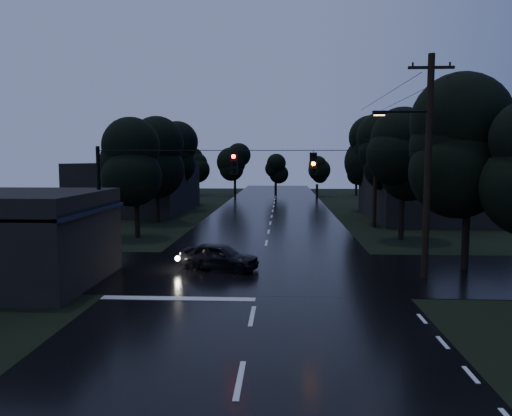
{
  "coord_description": "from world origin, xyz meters",
  "views": [
    {
      "loc": [
        1.02,
        -11.68,
        5.4
      ],
      "look_at": [
        -0.27,
        12.61,
        3.01
      ],
      "focal_mm": 35.0,
      "sensor_mm": 36.0,
      "label": 1
    }
  ],
  "objects": [
    {
      "name": "tree_left_a",
      "position": [
        -9.0,
        22.0,
        5.24
      ],
      "size": [
        3.92,
        3.92,
        8.26
      ],
      "color": "black",
      "rests_on": "ground"
    },
    {
      "name": "anchor_pole_left",
      "position": [
        -7.5,
        11.0,
        3.0
      ],
      "size": [
        0.18,
        0.18,
        6.0
      ],
      "primitive_type": "cylinder",
      "color": "black",
      "rests_on": "ground"
    },
    {
      "name": "ground",
      "position": [
        0.0,
        0.0,
        0.0
      ],
      "size": [
        160.0,
        160.0,
        0.0
      ],
      "primitive_type": "plane",
      "color": "black",
      "rests_on": "ground"
    },
    {
      "name": "utility_pole_far",
      "position": [
        8.3,
        28.0,
        3.88
      ],
      "size": [
        2.0,
        0.3,
        7.5
      ],
      "color": "black",
      "rests_on": "ground"
    },
    {
      "name": "span_signals",
      "position": [
        0.56,
        10.99,
        5.24
      ],
      "size": [
        15.0,
        0.37,
        1.12
      ],
      "color": "black",
      "rests_on": "ground"
    },
    {
      "name": "tree_corner_near",
      "position": [
        10.0,
        13.0,
        5.99
      ],
      "size": [
        4.48,
        4.48,
        9.44
      ],
      "color": "black",
      "rests_on": "ground"
    },
    {
      "name": "tree_left_c",
      "position": [
        -10.2,
        40.0,
        5.99
      ],
      "size": [
        4.48,
        4.48,
        9.44
      ],
      "color": "black",
      "rests_on": "ground"
    },
    {
      "name": "tree_right_c",
      "position": [
        10.2,
        40.0,
        6.37
      ],
      "size": [
        4.76,
        4.76,
        10.03
      ],
      "color": "black",
      "rests_on": "ground"
    },
    {
      "name": "tree_left_b",
      "position": [
        -9.6,
        30.0,
        5.62
      ],
      "size": [
        4.2,
        4.2,
        8.85
      ],
      "color": "black",
      "rests_on": "ground"
    },
    {
      "name": "building_far_left",
      "position": [
        -14.0,
        40.0,
        2.5
      ],
      "size": [
        10.0,
        16.0,
        5.0
      ],
      "primitive_type": "cube",
      "color": "black",
      "rests_on": "ground"
    },
    {
      "name": "cross_street",
      "position": [
        0.0,
        12.0,
        0.0
      ],
      "size": [
        60.0,
        9.0,
        0.02
      ],
      "primitive_type": "cube",
      "color": "black",
      "rests_on": "ground"
    },
    {
      "name": "car",
      "position": [
        -2.04,
        12.23,
        0.66
      ],
      "size": [
        4.17,
        2.59,
        1.32
      ],
      "primitive_type": "imported",
      "rotation": [
        0.0,
        0.0,
        1.29
      ],
      "color": "black",
      "rests_on": "ground"
    },
    {
      "name": "main_road",
      "position": [
        0.0,
        30.0,
        0.0
      ],
      "size": [
        12.0,
        120.0,
        0.02
      ],
      "primitive_type": "cube",
      "color": "black",
      "rests_on": "ground"
    },
    {
      "name": "tree_right_b",
      "position": [
        9.6,
        30.0,
        5.99
      ],
      "size": [
        4.48,
        4.48,
        9.44
      ],
      "color": "black",
      "rests_on": "ground"
    },
    {
      "name": "tree_right_a",
      "position": [
        9.0,
        22.0,
        5.62
      ],
      "size": [
        4.2,
        4.2,
        8.85
      ],
      "color": "black",
      "rests_on": "ground"
    },
    {
      "name": "utility_pole_main",
      "position": [
        7.41,
        11.0,
        5.26
      ],
      "size": [
        3.5,
        0.3,
        10.0
      ],
      "color": "black",
      "rests_on": "ground"
    },
    {
      "name": "building_far_right",
      "position": [
        14.0,
        34.0,
        2.2
      ],
      "size": [
        10.0,
        14.0,
        4.4
      ],
      "primitive_type": "cube",
      "color": "black",
      "rests_on": "ground"
    }
  ]
}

